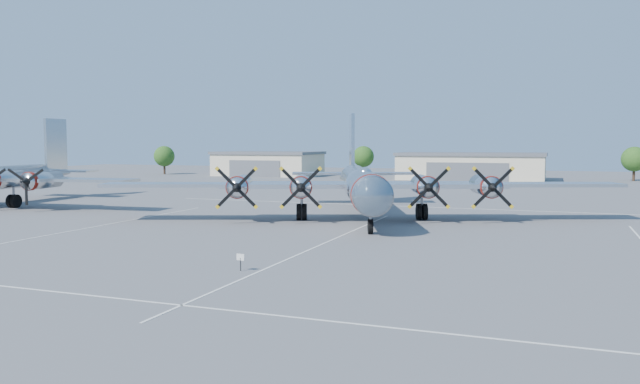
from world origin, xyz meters
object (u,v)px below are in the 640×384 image
(tree_far_west, at_px, (164,156))
(tree_west, at_px, (363,157))
(hangar_west, at_px, (268,163))
(hangar_center, at_px, (471,166))
(tree_east, at_px, (634,159))
(main_bomber_b29, at_px, (360,217))
(info_placard, at_px, (240,259))

(tree_far_west, distance_m, tree_west, 46.57)
(hangar_west, distance_m, tree_west, 21.61)
(hangar_center, bearing_deg, tree_east, 11.38)
(hangar_center, distance_m, tree_east, 30.64)
(hangar_west, bearing_deg, main_bomber_b29, -58.18)
(hangar_west, bearing_deg, tree_west, 21.89)
(hangar_west, bearing_deg, tree_far_west, -170.99)
(hangar_west, relative_size, tree_west, 3.40)
(hangar_center, height_order, tree_west, tree_west)
(tree_east, height_order, main_bomber_b29, tree_east)
(hangar_center, relative_size, tree_east, 4.31)
(tree_west, height_order, info_placard, tree_west)
(tree_east, height_order, info_placard, tree_east)
(hangar_west, height_order, tree_west, tree_west)
(hangar_center, height_order, main_bomber_b29, main_bomber_b29)
(hangar_center, bearing_deg, tree_west, 162.18)
(tree_west, distance_m, tree_east, 55.04)
(hangar_west, relative_size, main_bomber_b29, 0.46)
(tree_far_west, height_order, info_placard, tree_far_west)
(tree_east, relative_size, info_placard, 6.67)
(hangar_center, distance_m, info_placard, 96.26)
(hangar_center, distance_m, tree_west, 26.30)
(hangar_west, distance_m, tree_far_west, 25.36)
(hangar_center, bearing_deg, tree_far_west, -176.76)
(tree_east, bearing_deg, hangar_center, -168.62)
(hangar_center, xyz_separation_m, main_bomber_b29, (-2.27, -68.86, -2.71))
(tree_far_west, bearing_deg, hangar_west, 9.01)
(hangar_west, relative_size, tree_far_west, 3.40)
(hangar_west, xyz_separation_m, tree_east, (75.00, 6.04, 1.51))
(main_bomber_b29, bearing_deg, tree_far_west, 115.13)
(tree_west, xyz_separation_m, tree_east, (55.00, -2.00, 0.00))
(hangar_center, height_order, tree_east, tree_east)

